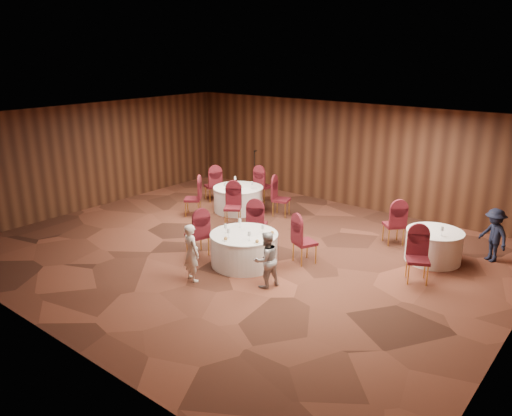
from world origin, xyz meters
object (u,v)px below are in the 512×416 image
Objects in this scene: woman_b at (266,260)px; man_c at (493,235)px; table_main at (244,249)px; table_right at (434,246)px; woman_a at (191,253)px; table_left at (238,199)px; mic_stand at (254,184)px.

woman_b is 0.95× the size of man_c.
table_right is at bearing 41.00° from table_main.
man_c is at bearing 40.57° from table_main.
woman_a is at bearing -43.13° from woman_b.
table_right is at bearing 166.17° from woman_b.
woman_b is at bearing -122.68° from table_right.
table_right is at bearing -0.45° from table_left.
table_left is at bearing -70.25° from mic_stand.
woman_b is at bearing -92.00° from man_c.
woman_b reaches higher than table_left.
mic_stand is (-0.51, 1.42, 0.09)m from table_left.
mic_stand reaches higher than woman_b.
table_main is 1.26m from woman_b.
table_main is at bearing -104.29° from man_c.
table_main is at bearing -88.46° from woman_a.
mic_stand reaches higher than table_left.
table_left is at bearing 132.58° from table_main.
woman_b is at bearing -136.94° from woman_a.
table_left is at bearing -45.94° from woman_a.
table_main is at bearing -139.00° from table_right.
woman_b is at bearing -28.58° from table_main.
man_c reaches higher than woman_a.
table_left is 1.19× the size of man_c.
woman_a is 1.60m from woman_b.
man_c reaches higher than table_main.
mic_stand is 1.32× the size of woman_b.
table_left is 1.52m from mic_stand.
woman_a is at bearing -103.50° from table_main.
woman_b is at bearing -42.98° from table_left.
woman_a is 6.93m from man_c.
table_left is 1.17× the size of table_right.
mic_stand reaches higher than table_main.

